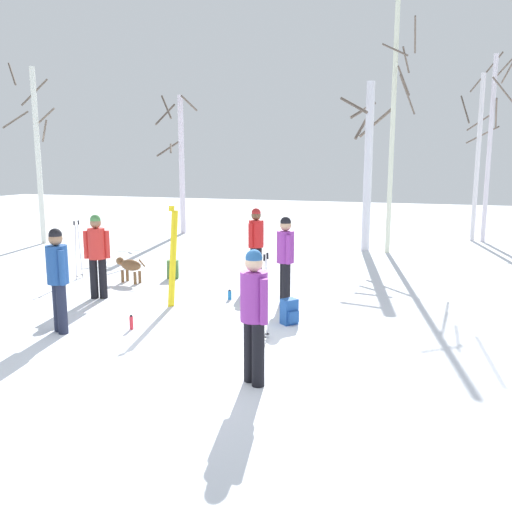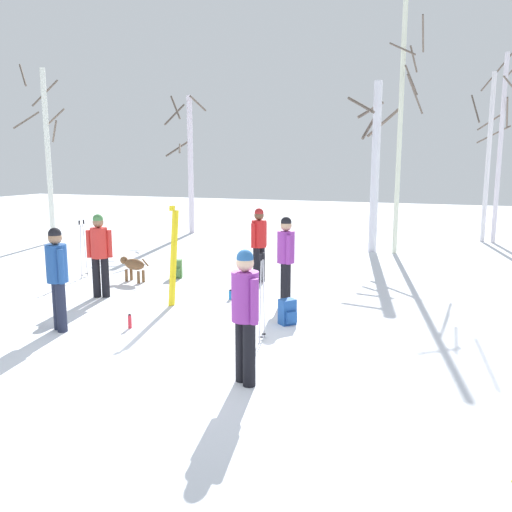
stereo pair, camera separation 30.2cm
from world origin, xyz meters
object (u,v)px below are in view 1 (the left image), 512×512
person_0 (285,254)px  backpack_1 (173,270)px  birch_tree_3 (394,125)px  person_3 (58,274)px  backpack_0 (289,312)px  birch_tree_1 (180,160)px  water_bottle_1 (131,323)px  birch_tree_2 (368,163)px  dog (129,266)px  ski_pair_planted_0 (173,257)px  ski_poles_0 (78,248)px  person_2 (256,240)px  birch_tree_4 (478,153)px  birch_tree_0 (37,151)px  person_1 (97,251)px  water_bottle_0 (230,295)px  birch_tree_5 (490,145)px  ski_poles_1 (266,294)px  person_4 (254,308)px

person_0 → backpack_1: person_0 is taller
birch_tree_3 → person_3: bearing=-114.4°
backpack_0 → birch_tree_1: (-7.04, 10.02, 2.57)m
water_bottle_1 → birch_tree_2: birch_tree_2 is taller
birch_tree_1 → birch_tree_2: birch_tree_1 is taller
dog → ski_pair_planted_0: bearing=-38.2°
dog → ski_pair_planted_0: ski_pair_planted_0 is taller
birch_tree_3 → ski_poles_0: bearing=-137.5°
person_2 → birch_tree_2: size_ratio=0.34×
person_2 → backpack_0: person_2 is taller
ski_pair_planted_0 → birch_tree_3: size_ratio=0.27×
person_0 → birch_tree_4: bearing=68.9°
birch_tree_0 → backpack_0: bearing=-30.8°
person_3 → person_1: bearing=109.2°
person_2 → water_bottle_0: (0.00, -1.67, -0.88)m
ski_poles_0 → water_bottle_0: (4.13, -0.69, -0.65)m
water_bottle_0 → birch_tree_4: 11.86m
birch_tree_2 → person_2: bearing=-108.8°
person_0 → birch_tree_2: size_ratio=0.34×
dog → birch_tree_5: (8.21, 9.44, 2.89)m
ski_poles_1 → birch_tree_5: (4.00, 12.28, 2.54)m
ski_poles_0 → birch_tree_4: bearing=46.2°
ski_poles_1 → water_bottle_0: 2.65m
person_4 → birch_tree_5: 14.56m
water_bottle_0 → birch_tree_5: (5.45, 10.15, 3.18)m
person_3 → birch_tree_4: 14.99m
backpack_1 → birch_tree_5: bearing=49.5°
person_0 → dog: person_0 is taller
person_3 → birch_tree_3: 10.93m
dog → water_bottle_1: (1.92, -3.05, -0.27)m
person_0 → ski_pair_planted_0: bearing=-156.2°
person_4 → birch_tree_5: birch_tree_5 is taller
person_2 → backpack_1: (-2.01, -0.26, -0.77)m
backpack_1 → birch_tree_0: bearing=152.3°
ski_poles_1 → birch_tree_5: 13.16m
person_3 → ski_poles_1: size_ratio=1.25×
person_1 → birch_tree_5: bearing=53.7°
birch_tree_2 → birch_tree_3: bearing=-12.9°
ski_pair_planted_0 → water_bottle_0: (0.84, 0.80, -0.87)m
person_1 → ski_poles_1: 4.25m
water_bottle_1 → birch_tree_0: (-7.96, 7.31, 2.96)m
birch_tree_0 → ski_poles_0: bearing=-42.6°
person_3 → water_bottle_0: (1.84, 2.84, -0.88)m
person_4 → ski_pair_planted_0: size_ratio=0.88×
water_bottle_0 → birch_tree_1: 10.71m
person_1 → birch_tree_2: (4.36, 7.69, 1.72)m
person_0 → birch_tree_5: bearing=66.9°
dog → ski_pair_planted_0: 2.51m
water_bottle_1 → birch_tree_4: 14.26m
birch_tree_2 → ski_pair_planted_0: bearing=-108.8°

